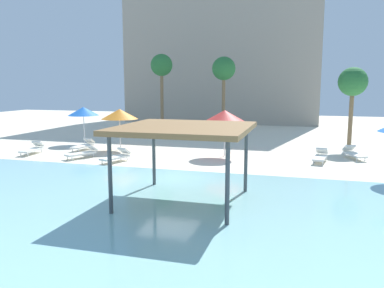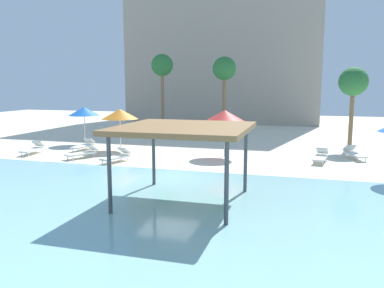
{
  "view_description": "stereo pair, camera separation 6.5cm",
  "coord_description": "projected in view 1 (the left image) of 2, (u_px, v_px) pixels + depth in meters",
  "views": [
    {
      "loc": [
        5.82,
        -16.5,
        4.24
      ],
      "look_at": [
        0.54,
        2.0,
        1.3
      ],
      "focal_mm": 36.35,
      "sensor_mm": 36.0,
      "label": 1
    },
    {
      "loc": [
        5.88,
        -16.48,
        4.24
      ],
      "look_at": [
        0.54,
        2.0,
        1.3
      ],
      "focal_mm": 36.35,
      "sensor_mm": 36.0,
      "label": 2
    }
  ],
  "objects": [
    {
      "name": "lounge_chair_2",
      "position": [
        320.0,
        156.0,
        21.47
      ],
      "size": [
        0.91,
        1.97,
        0.74
      ],
      "rotation": [
        0.0,
        0.0,
        -1.74
      ],
      "color": "white",
      "rests_on": "ground"
    },
    {
      "name": "palm_tree_2",
      "position": [
        353.0,
        83.0,
        25.62
      ],
      "size": [
        1.9,
        1.9,
        5.39
      ],
      "color": "brown",
      "rests_on": "ground"
    },
    {
      "name": "beach_umbrella_blue_1",
      "position": [
        83.0,
        111.0,
        27.82
      ],
      "size": [
        2.21,
        2.21,
        2.67
      ],
      "color": "silver",
      "rests_on": "ground"
    },
    {
      "name": "lounge_chair_5",
      "position": [
        117.0,
        156.0,
        21.52
      ],
      "size": [
        1.16,
        1.99,
        0.74
      ],
      "rotation": [
        0.0,
        0.0,
        -1.89
      ],
      "color": "white",
      "rests_on": "ground"
    },
    {
      "name": "ground_plane",
      "position": [
        169.0,
        178.0,
        17.9
      ],
      "size": [
        80.0,
        80.0,
        0.0
      ],
      "primitive_type": "plane",
      "color": "beige"
    },
    {
      "name": "beach_umbrella_red_2",
      "position": [
        225.0,
        116.0,
        22.92
      ],
      "size": [
        2.4,
        2.4,
        2.76
      ],
      "color": "silver",
      "rests_on": "ground"
    },
    {
      "name": "lounge_chair_0",
      "position": [
        84.0,
        145.0,
        25.47
      ],
      "size": [
        0.76,
        1.94,
        0.74
      ],
      "rotation": [
        0.0,
        0.0,
        -1.66
      ],
      "color": "white",
      "rests_on": "ground"
    },
    {
      "name": "lounge_chair_1",
      "position": [
        83.0,
        152.0,
        22.71
      ],
      "size": [
        1.36,
        1.97,
        0.74
      ],
      "rotation": [
        0.0,
        0.0,
        -2.02
      ],
      "color": "white",
      "rests_on": "ground"
    },
    {
      "name": "lounge_chair_3",
      "position": [
        33.0,
        149.0,
        24.05
      ],
      "size": [
        0.75,
        1.94,
        0.74
      ],
      "rotation": [
        0.0,
        0.0,
        -1.49
      ],
      "color": "white",
      "rests_on": "ground"
    },
    {
      "name": "palm_tree_0",
      "position": [
        224.0,
        71.0,
        31.42
      ],
      "size": [
        1.9,
        1.9,
        6.5
      ],
      "color": "brown",
      "rests_on": "ground"
    },
    {
      "name": "lounge_chair_6",
      "position": [
        353.0,
        153.0,
        22.47
      ],
      "size": [
        1.21,
        1.99,
        0.74
      ],
      "rotation": [
        0.0,
        0.0,
        -1.22
      ],
      "color": "white",
      "rests_on": "ground"
    },
    {
      "name": "lagoon_water",
      "position": [
        117.0,
        213.0,
        12.91
      ],
      "size": [
        44.0,
        13.5,
        0.04
      ],
      "primitive_type": "cube",
      "color": "#8CC6CC",
      "rests_on": "ground"
    },
    {
      "name": "palm_tree_1",
      "position": [
        162.0,
        67.0,
        33.61
      ],
      "size": [
        1.9,
        1.9,
        6.88
      ],
      "color": "brown",
      "rests_on": "ground"
    },
    {
      "name": "shade_pavilion",
      "position": [
        184.0,
        130.0,
        13.76
      ],
      "size": [
        4.58,
        4.58,
        2.8
      ],
      "color": "#42474C",
      "rests_on": "ground"
    },
    {
      "name": "hotel_block_0",
      "position": [
        226.0,
        44.0,
        46.47
      ],
      "size": [
        21.55,
        11.38,
        18.03
      ],
      "primitive_type": "cube",
      "color": "#9E9384",
      "rests_on": "ground"
    },
    {
      "name": "beach_umbrella_orange_0",
      "position": [
        120.0,
        114.0,
        25.34
      ],
      "size": [
        2.39,
        2.39,
        2.68
      ],
      "color": "silver",
      "rests_on": "ground"
    }
  ]
}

